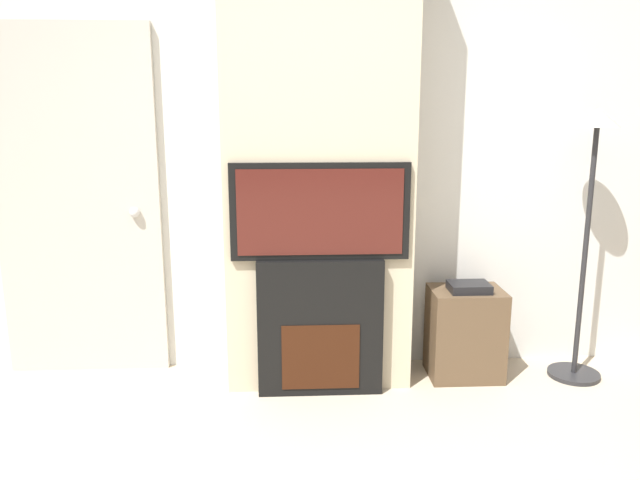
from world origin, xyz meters
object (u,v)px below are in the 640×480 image
at_px(fireplace, 320,327).
at_px(media_stand, 465,332).
at_px(television, 320,211).
at_px(floor_lamp, 590,203).

distance_m(fireplace, media_stand, 0.89).
relative_size(television, floor_lamp, 0.61).
distance_m(fireplace, television, 0.65).
xyz_separation_m(television, floor_lamp, (1.53, 0.12, 0.01)).
height_order(television, floor_lamp, floor_lamp).
relative_size(television, media_stand, 1.64).
bearing_deg(media_stand, fireplace, -169.67).
bearing_deg(floor_lamp, television, -175.62).
distance_m(television, media_stand, 1.16).
bearing_deg(television, media_stand, 10.45).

